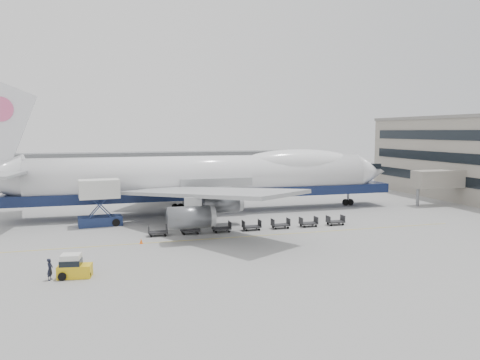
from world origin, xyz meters
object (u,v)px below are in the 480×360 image
object	(u,v)px
airliner	(209,177)
baggage_tug	(73,267)
catering_truck	(100,200)
ground_worker	(50,269)

from	to	relation	value
airliner	baggage_tug	world-z (taller)	airliner
airliner	baggage_tug	size ratio (longest dim) A/B	22.24
catering_truck	ground_worker	bearing A→B (deg)	-104.73
catering_truck	airliner	bearing A→B (deg)	15.18
airliner	catering_truck	xyz separation A→B (m)	(-16.48, -6.03, -2.16)
catering_truck	ground_worker	world-z (taller)	catering_truck
ground_worker	airliner	bearing A→B (deg)	-16.50
airliner	catering_truck	bearing A→B (deg)	-159.89
catering_truck	ground_worker	size ratio (longest dim) A/B	3.33
airliner	ground_worker	world-z (taller)	airliner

